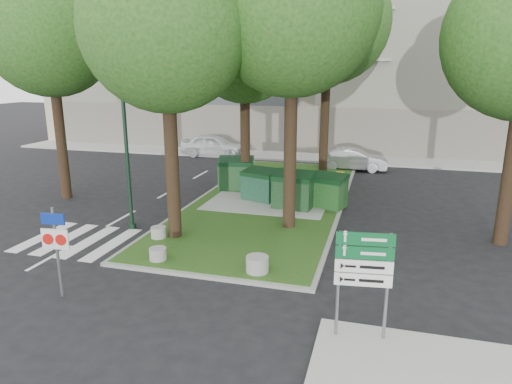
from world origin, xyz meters
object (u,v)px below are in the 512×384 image
(dumpster_a, at_px, (236,174))
(traffic_sign_pole, at_px, (56,240))
(bollard_left, at_px, (159,232))
(bollard_mid, at_px, (158,254))
(bollard_right, at_px, (257,264))
(car_white, at_px, (214,145))
(litter_bin, at_px, (340,180))
(tree_median_far, at_px, (331,9))
(car_silver, at_px, (353,159))
(tree_median_near_left, at_px, (168,9))
(tree_street_left, at_px, (50,17))
(dumpster_b, at_px, (260,185))
(dumpster_c, at_px, (293,190))
(dumpster_d, at_px, (327,191))
(street_lamp, at_px, (126,137))
(tree_median_mid, at_px, (247,36))
(directional_sign, at_px, (364,269))

(dumpster_a, xyz_separation_m, traffic_sign_pole, (-0.99, -11.13, 0.66))
(dumpster_a, bearing_deg, bollard_left, -106.05)
(bollard_mid, bearing_deg, bollard_right, -0.43)
(traffic_sign_pole, relative_size, car_white, 0.54)
(litter_bin, relative_size, car_white, 0.17)
(tree_median_far, bearing_deg, car_silver, 70.60)
(tree_median_near_left, bearing_deg, tree_median_far, 68.72)
(car_white, bearing_deg, bollard_mid, -166.10)
(bollard_mid, bearing_deg, car_white, 105.40)
(tree_street_left, distance_m, car_silver, 16.75)
(bollard_right, bearing_deg, car_white, 114.48)
(dumpster_b, bearing_deg, car_white, 138.01)
(dumpster_a, bearing_deg, traffic_sign_pole, -107.27)
(dumpster_c, relative_size, bollard_left, 3.38)
(bollard_left, relative_size, litter_bin, 0.67)
(dumpster_d, xyz_separation_m, bollard_mid, (-4.12, -6.86, -0.48))
(bollard_left, relative_size, traffic_sign_pole, 0.22)
(street_lamp, distance_m, car_white, 14.77)
(tree_median_mid, xyz_separation_m, directional_sign, (5.77, -11.06, -5.32))
(traffic_sign_pole, xyz_separation_m, car_white, (-3.29, 19.46, -0.77))
(car_white, distance_m, car_silver, 9.49)
(bollard_mid, bearing_deg, bollard_left, 116.84)
(bollard_left, xyz_separation_m, litter_bin, (5.18, 8.44, 0.20))
(dumpster_a, distance_m, traffic_sign_pole, 11.20)
(street_lamp, height_order, traffic_sign_pole, street_lamp)
(tree_median_mid, relative_size, dumpster_c, 5.82)
(litter_bin, height_order, street_lamp, street_lamp)
(dumpster_d, bearing_deg, tree_median_near_left, -113.98)
(bollard_left, height_order, traffic_sign_pole, traffic_sign_pole)
(car_white, bearing_deg, street_lamp, -172.45)
(tree_median_far, xyz_separation_m, bollard_left, (-4.27, -9.85, -8.02))
(tree_median_near_left, bearing_deg, bollard_left, -148.54)
(bollard_right, relative_size, traffic_sign_pole, 0.27)
(tree_median_mid, xyz_separation_m, bollard_right, (2.85, -8.56, -6.63))
(dumpster_a, xyz_separation_m, dumpster_c, (3.20, -2.27, -0.01))
(tree_median_mid, height_order, street_lamp, tree_median_mid)
(tree_median_near_left, height_order, car_white, tree_median_near_left)
(litter_bin, distance_m, street_lamp, 10.49)
(dumpster_d, distance_m, bollard_right, 6.97)
(tree_median_mid, xyz_separation_m, dumpster_b, (1.01, -1.41, -6.20))
(dumpster_d, distance_m, litter_bin, 3.30)
(tree_median_far, xyz_separation_m, dumpster_a, (-3.79, -2.92, -7.47))
(dumpster_c, relative_size, street_lamp, 0.32)
(tree_median_near_left, bearing_deg, litter_bin, 60.34)
(directional_sign, relative_size, car_white, 0.53)
(tree_street_left, relative_size, traffic_sign_pole, 4.68)
(bollard_left, relative_size, street_lamp, 0.10)
(tree_median_mid, distance_m, dumpster_c, 7.02)
(dumpster_d, relative_size, bollard_right, 2.75)
(tree_median_near_left, distance_m, street_lamp, 4.53)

